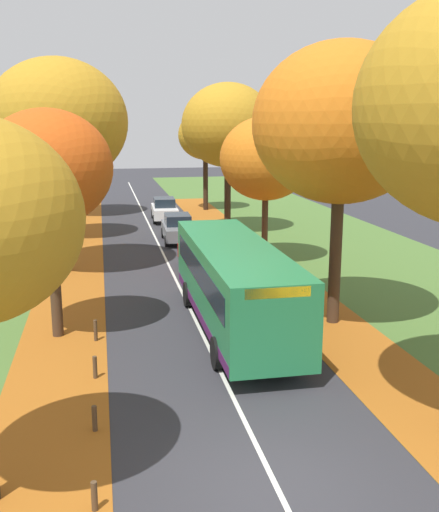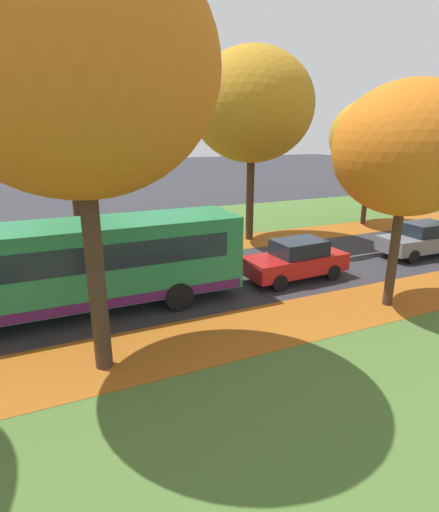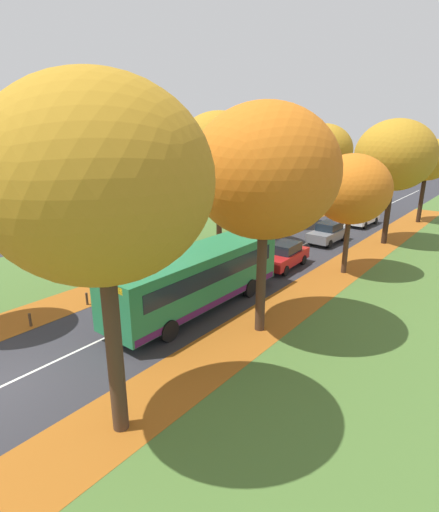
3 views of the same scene
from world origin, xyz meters
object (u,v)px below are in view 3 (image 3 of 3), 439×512
tree_left_distant (323,151)px  car_red_lead (284,255)px  tree_right_nearest (99,182)px  car_grey_following (328,233)px  tree_left_mid (219,152)px  tree_right_near (265,172)px  tree_right_mid (352,189)px  bollard_third (87,299)px  tree_left_near (122,185)px  bus (197,276)px  bollard_fourth (132,282)px  tree_right_far (395,155)px  bollard_second (30,320)px  car_white_third_in_line (363,217)px  tree_left_far (275,166)px  tree_right_distant (427,160)px

tree_left_distant → car_red_lead: bearing=-71.5°
tree_right_nearest → car_grey_following: bearing=99.0°
tree_left_mid → tree_left_distant: bearing=89.6°
tree_left_distant → tree_right_near: bearing=-70.3°
tree_left_distant → tree_right_mid: tree_left_distant is taller
tree_right_near → car_grey_following: size_ratio=2.28×
bollard_third → tree_right_nearest: bearing=-28.4°
tree_left_near → tree_right_nearest: bearing=-40.5°
bus → bollard_fourth: bearing=-177.0°
tree_right_nearest → tree_right_far: bearing=90.3°
tree_left_near → bollard_second: 8.61m
tree_right_near → bollard_fourth: size_ratio=13.46×
bus → car_white_third_in_line: bearing=89.8°
bollard_third → car_white_third_in_line: bearing=79.7°
car_red_lead → tree_left_mid: bearing=168.5°
car_red_lead → car_grey_following: bearing=91.8°
tree_left_near → bollard_third: size_ratio=11.33×
car_red_lead → car_grey_following: 7.39m
tree_left_mid → tree_right_mid: bearing=0.9°
tree_left_near → tree_left_far: size_ratio=0.96×
tree_left_near → bollard_second: bearing=-79.5°
tree_left_near → tree_right_mid: (9.68, 9.09, -0.39)m
tree_right_near → bollard_third: tree_right_near is taller
tree_left_distant → tree_right_far: (9.59, -8.74, 0.29)m
tree_left_near → tree_right_far: size_ratio=0.80×
tree_right_near → car_red_lead: (-3.36, 8.11, -6.15)m
tree_right_far → bollard_second: (-8.32, -24.31, -6.42)m
tree_left_near → tree_left_mid: tree_left_mid is taller
tree_right_mid → bus: 10.87m
tree_left_far → tree_right_distant: bearing=43.3°
tree_left_near → tree_right_near: bearing=-2.8°
bollard_third → tree_right_far: bearing=68.7°
tree_left_distant → tree_right_far: tree_right_far is taller
tree_right_far → car_grey_following: bearing=-144.1°
tree_right_near → tree_right_mid: size_ratio=1.33×
tree_right_distant → car_grey_following: (-3.84, -12.34, -5.07)m
tree_right_nearest → bollard_third: size_ratio=15.12×
tree_right_mid → tree_right_nearest: bearing=-90.0°
tree_left_distant → tree_right_nearest: tree_right_nearest is taller
tree_right_mid → tree_right_near: bearing=-90.5°
tree_right_distant → tree_left_distant: bearing=-174.1°
tree_left_mid → bollard_third: tree_left_mid is taller
tree_right_distant → bollard_fourth: size_ratio=10.91×
tree_right_mid → bus: bearing=-111.3°
tree_left_mid → car_white_third_in_line: tree_left_mid is taller
tree_right_distant → bollard_third: bearing=-105.5°
car_grey_following → tree_right_mid: bearing=-58.3°
tree_right_far → car_white_third_in_line: 8.59m
bus → car_grey_following: bus is taller
car_white_third_in_line → tree_right_near: bearing=-81.3°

